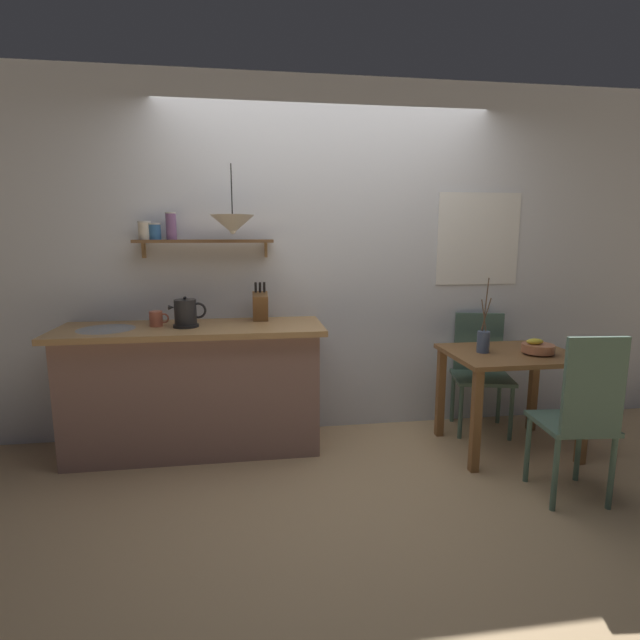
{
  "coord_description": "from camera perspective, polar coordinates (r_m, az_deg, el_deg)",
  "views": [
    {
      "loc": [
        -0.6,
        -3.14,
        1.55
      ],
      "look_at": [
        -0.1,
        0.25,
        0.95
      ],
      "focal_mm": 27.42,
      "sensor_mm": 36.0,
      "label": 1
    }
  ],
  "objects": [
    {
      "name": "electric_kettle",
      "position": [
        3.49,
        -15.38,
        0.74
      ],
      "size": [
        0.25,
        0.17,
        0.22
      ],
      "color": "black",
      "rests_on": "kitchen_counter"
    },
    {
      "name": "pendant_lamp",
      "position": [
        3.43,
        -10.16,
        10.93
      ],
      "size": [
        0.3,
        0.3,
        0.46
      ],
      "color": "black"
    },
    {
      "name": "back_wall",
      "position": [
        3.88,
        3.61,
        6.97
      ],
      "size": [
        6.8,
        0.11,
        2.7
      ],
      "color": "silver",
      "rests_on": "ground_plane"
    },
    {
      "name": "dining_chair_far",
      "position": [
        4.14,
        18.2,
        -5.12
      ],
      "size": [
        0.52,
        0.5,
        0.92
      ],
      "color": "#4C6B5B",
      "rests_on": "ground_plane"
    },
    {
      "name": "ground_plane",
      "position": [
        3.56,
        2.27,
        -15.92
      ],
      "size": [
        14.0,
        14.0,
        0.0
      ],
      "primitive_type": "plane",
      "color": "tan"
    },
    {
      "name": "knife_block",
      "position": [
        3.63,
        -6.98,
        1.66
      ],
      "size": [
        0.11,
        0.17,
        0.29
      ],
      "color": "brown",
      "rests_on": "kitchen_counter"
    },
    {
      "name": "wall_shelf",
      "position": [
        3.66,
        -15.44,
        9.37
      ],
      "size": [
        0.98,
        0.2,
        0.32
      ],
      "color": "brown"
    },
    {
      "name": "dining_table",
      "position": [
        3.76,
        21.27,
        -5.42
      ],
      "size": [
        0.88,
        0.7,
        0.73
      ],
      "color": "brown",
      "rests_on": "ground_plane"
    },
    {
      "name": "dining_chair_near",
      "position": [
        3.2,
        28.13,
        -9.55
      ],
      "size": [
        0.43,
        0.43,
        1.01
      ],
      "color": "#4C6B5B",
      "rests_on": "ground_plane"
    },
    {
      "name": "coffee_mug_by_sink",
      "position": [
        3.58,
        -18.54,
        0.14
      ],
      "size": [
        0.13,
        0.09,
        0.11
      ],
      "color": "#C6664C",
      "rests_on": "kitchen_counter"
    },
    {
      "name": "twig_vase",
      "position": [
        3.64,
        18.52,
        -2.28
      ],
      "size": [
        0.09,
        0.09,
        0.53
      ],
      "color": "#475675",
      "rests_on": "dining_table"
    },
    {
      "name": "fruit_bowl",
      "position": [
        3.74,
        24.05,
        -2.98
      ],
      "size": [
        0.22,
        0.22,
        0.11
      ],
      "color": "#BC704C",
      "rests_on": "dining_table"
    },
    {
      "name": "kitchen_counter",
      "position": [
        3.65,
        -14.43,
        -7.68
      ],
      "size": [
        1.83,
        0.63,
        0.92
      ],
      "color": "gray",
      "rests_on": "ground_plane"
    }
  ]
}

